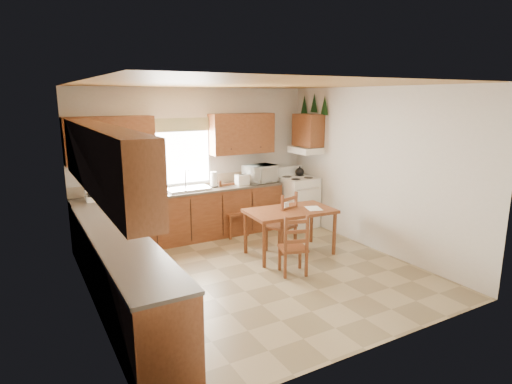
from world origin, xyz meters
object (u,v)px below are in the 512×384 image
stove (297,202)px  chair_far_right (280,202)px  microwave (260,174)px  dining_table (290,232)px  chair_near_left (281,222)px  chair_near_right (293,244)px  chair_far_left (234,209)px

stove → chair_far_right: 0.35m
microwave → dining_table: size_ratio=0.40×
chair_near_left → chair_near_right: 0.98m
microwave → chair_far_left: (-0.65, -0.14, -0.58)m
dining_table → chair_far_left: 1.38m
dining_table → chair_near_left: (-0.04, 0.21, 0.12)m
chair_near_left → chair_far_left: chair_far_left is taller
microwave → stove: bearing=-26.2°
dining_table → chair_far_left: (-0.36, 1.32, 0.13)m
stove → chair_near_right: stove is taller
stove → chair_far_right: size_ratio=1.03×
stove → dining_table: 1.60m
stove → chair_near_right: bearing=-129.2°
dining_table → chair_far_right: 1.65m
chair_near_right → chair_far_right: (1.16, 2.15, 0.02)m
stove → chair_near_left: (-1.05, -1.02, 0.02)m
chair_far_right → chair_near_left: bearing=-136.1°
chair_near_right → chair_far_left: chair_far_left is taller
chair_near_left → chair_far_left: (-0.32, 1.11, 0.01)m
dining_table → chair_near_left: bearing=104.2°
dining_table → chair_far_left: chair_far_left is taller
dining_table → chair_far_right: bearing=66.8°
dining_table → chair_near_left: 0.25m
chair_far_right → microwave: bearing=166.4°
stove → microwave: size_ratio=1.74×
chair_near_left → chair_far_left: 1.16m
chair_near_right → chair_far_right: size_ratio=0.95×
chair_near_left → chair_far_right: (0.79, 1.25, -0.03)m
chair_far_left → chair_near_right: bearing=-96.4°
dining_table → chair_near_right: size_ratio=1.56×
chair_near_right → chair_far_right: 2.45m
microwave → dining_table: microwave is taller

